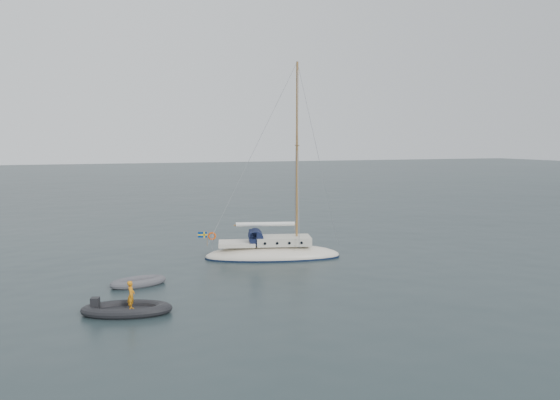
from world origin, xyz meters
name	(u,v)px	position (x,y,z in m)	size (l,w,h in m)	color
ground	(319,259)	(0.00, 0.00, 0.00)	(300.00, 300.00, 0.00)	black
sailboat	(273,243)	(-2.56, 1.18, 0.94)	(8.74, 2.62, 12.44)	beige
dinghy	(138,282)	(-11.03, -2.55, 0.18)	(2.84, 1.28, 0.41)	#525258
rib	(126,309)	(-11.97, -6.96, 0.22)	(3.78, 1.72, 1.42)	black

